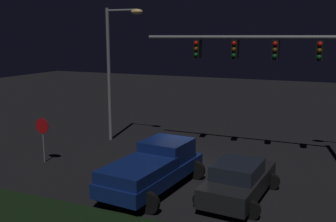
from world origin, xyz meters
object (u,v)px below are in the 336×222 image
traffic_signal_gantry (276,60)px  street_lamp_left (116,59)px  pickup_truck (155,165)px  stop_sign (43,132)px  car_sedan (239,180)px

traffic_signal_gantry → street_lamp_left: (-9.03, 0.02, -0.15)m
pickup_truck → stop_sign: size_ratio=2.50×
street_lamp_left → stop_sign: size_ratio=3.46×
street_lamp_left → stop_sign: 6.14m
traffic_signal_gantry → stop_sign: size_ratio=4.63×
traffic_signal_gantry → street_lamp_left: bearing=179.9°
traffic_signal_gantry → stop_sign: bearing=-153.9°
traffic_signal_gantry → pickup_truck: bearing=-122.7°
street_lamp_left → traffic_signal_gantry: bearing=-0.1°
stop_sign → pickup_truck: bearing=-7.5°
pickup_truck → car_sedan: (3.40, 0.32, -0.26)m
car_sedan → pickup_truck: bearing=99.8°
car_sedan → traffic_signal_gantry: bearing=0.5°
pickup_truck → car_sedan: 3.42m
car_sedan → traffic_signal_gantry: traffic_signal_gantry is taller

